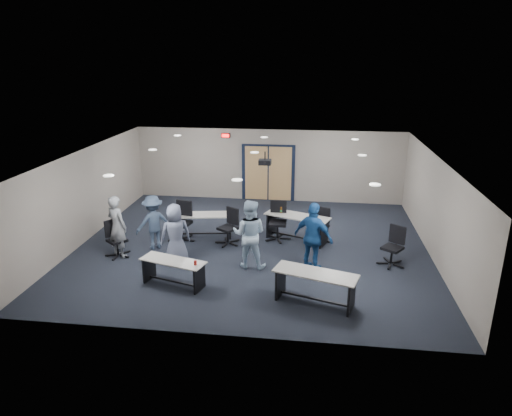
# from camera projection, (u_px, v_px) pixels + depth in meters

# --- Properties ---
(floor) EXTENTS (10.00, 10.00, 0.00)m
(floor) POSITION_uv_depth(u_px,v_px,m) (252.00, 246.00, 13.32)
(floor) COLOR black
(floor) RESTS_ON ground
(back_wall) EXTENTS (10.00, 0.04, 2.70)m
(back_wall) POSITION_uv_depth(u_px,v_px,m) (268.00, 165.00, 17.12)
(back_wall) COLOR gray
(back_wall) RESTS_ON floor
(front_wall) EXTENTS (10.00, 0.04, 2.70)m
(front_wall) POSITION_uv_depth(u_px,v_px,m) (220.00, 274.00, 8.66)
(front_wall) COLOR gray
(front_wall) RESTS_ON floor
(left_wall) EXTENTS (0.04, 9.00, 2.70)m
(left_wall) POSITION_uv_depth(u_px,v_px,m) (85.00, 195.00, 13.49)
(left_wall) COLOR gray
(left_wall) RESTS_ON floor
(right_wall) EXTENTS (0.04, 9.00, 2.70)m
(right_wall) POSITION_uv_depth(u_px,v_px,m) (436.00, 209.00, 12.29)
(right_wall) COLOR gray
(right_wall) RESTS_ON floor
(ceiling) EXTENTS (10.00, 9.00, 0.04)m
(ceiling) POSITION_uv_depth(u_px,v_px,m) (252.00, 155.00, 12.46)
(ceiling) COLOR silver
(ceiling) RESTS_ON back_wall
(double_door) EXTENTS (2.00, 0.07, 2.20)m
(double_door) POSITION_uv_depth(u_px,v_px,m) (268.00, 173.00, 17.18)
(double_door) COLOR black
(double_door) RESTS_ON back_wall
(exit_sign) EXTENTS (0.32, 0.07, 0.18)m
(exit_sign) POSITION_uv_depth(u_px,v_px,m) (226.00, 136.00, 16.90)
(exit_sign) COLOR black
(exit_sign) RESTS_ON back_wall
(ceiling_projector) EXTENTS (0.35, 0.32, 0.37)m
(ceiling_projector) POSITION_uv_depth(u_px,v_px,m) (265.00, 162.00, 12.98)
(ceiling_projector) COLOR black
(ceiling_projector) RESTS_ON ceiling
(ceiling_can_lights) EXTENTS (6.24, 5.74, 0.02)m
(ceiling_can_lights) POSITION_uv_depth(u_px,v_px,m) (253.00, 154.00, 12.70)
(ceiling_can_lights) COLOR silver
(ceiling_can_lights) RESTS_ON ceiling
(table_front_left) EXTENTS (1.69, 0.96, 0.76)m
(table_front_left) POSITION_uv_depth(u_px,v_px,m) (174.00, 268.00, 10.94)
(table_front_left) COLOR #A3A19A
(table_front_left) RESTS_ON floor
(table_front_right) EXTENTS (1.95, 1.14, 0.75)m
(table_front_right) POSITION_uv_depth(u_px,v_px,m) (315.00, 282.00, 10.11)
(table_front_right) COLOR #A3A19A
(table_front_right) RESTS_ON floor
(table_back_left) EXTENTS (1.85, 0.87, 0.72)m
(table_back_left) POSITION_uv_depth(u_px,v_px,m) (204.00, 221.00, 13.87)
(table_back_left) COLOR #A3A19A
(table_back_left) RESTS_ON floor
(table_back_right) EXTENTS (2.03, 1.31, 1.07)m
(table_back_right) POSITION_uv_depth(u_px,v_px,m) (297.00, 223.00, 13.58)
(table_back_right) COLOR #A3A19A
(table_back_right) RESTS_ON floor
(chair_back_a) EXTENTS (0.89, 0.89, 1.20)m
(chair_back_a) POSITION_uv_depth(u_px,v_px,m) (181.00, 222.00, 13.51)
(chair_back_a) COLOR black
(chair_back_a) RESTS_ON floor
(chair_back_b) EXTENTS (0.93, 0.93, 1.07)m
(chair_back_b) POSITION_uv_depth(u_px,v_px,m) (228.00, 227.00, 13.30)
(chair_back_b) COLOR black
(chair_back_b) RESTS_ON floor
(chair_back_c) EXTENTS (0.74, 0.74, 1.16)m
(chair_back_c) POSITION_uv_depth(u_px,v_px,m) (278.00, 221.00, 13.59)
(chair_back_c) COLOR black
(chair_back_c) RESTS_ON floor
(chair_back_d) EXTENTS (0.83, 0.83, 1.01)m
(chair_back_d) POSITION_uv_depth(u_px,v_px,m) (320.00, 225.00, 13.52)
(chair_back_d) COLOR black
(chair_back_d) RESTS_ON floor
(chair_loose_left) EXTENTS (0.90, 0.90, 1.02)m
(chair_loose_left) POSITION_uv_depth(u_px,v_px,m) (117.00, 239.00, 12.50)
(chair_loose_left) COLOR black
(chair_loose_left) RESTS_ON floor
(chair_loose_right) EXTENTS (0.93, 0.93, 1.06)m
(chair_loose_right) POSITION_uv_depth(u_px,v_px,m) (392.00, 247.00, 11.96)
(chair_loose_right) COLOR black
(chair_loose_right) RESTS_ON floor
(person_gray) EXTENTS (0.76, 0.66, 1.75)m
(person_gray) POSITION_uv_depth(u_px,v_px,m) (117.00, 227.00, 12.39)
(person_gray) COLOR #8D929A
(person_gray) RESTS_ON floor
(person_plaid) EXTENTS (0.95, 0.83, 1.65)m
(person_plaid) POSITION_uv_depth(u_px,v_px,m) (175.00, 234.00, 11.99)
(person_plaid) COLOR slate
(person_plaid) RESTS_ON floor
(person_lightblue) EXTENTS (0.94, 0.76, 1.83)m
(person_lightblue) POSITION_uv_depth(u_px,v_px,m) (249.00, 234.00, 11.76)
(person_lightblue) COLOR #B4D3EF
(person_lightblue) RESTS_ON floor
(person_navy) EXTENTS (1.15, 0.91, 1.83)m
(person_navy) POSITION_uv_depth(u_px,v_px,m) (313.00, 237.00, 11.54)
(person_navy) COLOR navy
(person_navy) RESTS_ON floor
(person_back) EXTENTS (1.17, 1.07, 1.58)m
(person_back) POSITION_uv_depth(u_px,v_px,m) (153.00, 222.00, 12.94)
(person_back) COLOR #374863
(person_back) RESTS_ON floor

